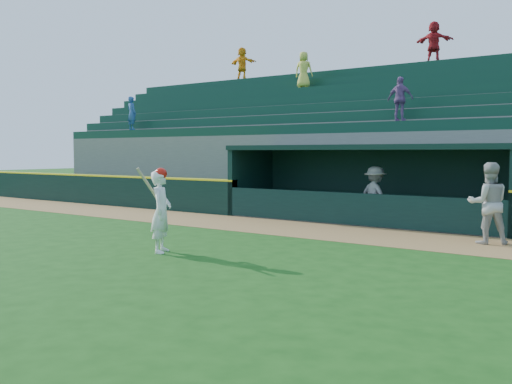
% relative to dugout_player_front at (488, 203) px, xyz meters
% --- Properties ---
extents(ground, '(120.00, 120.00, 0.00)m').
position_rel_dugout_player_front_xyz_m(ground, '(-4.28, -5.29, -0.99)').
color(ground, '#174912').
rests_on(ground, ground).
extents(warning_track, '(40.00, 3.00, 0.01)m').
position_rel_dugout_player_front_xyz_m(warning_track, '(-4.28, -0.39, -0.99)').
color(warning_track, olive).
rests_on(warning_track, ground).
extents(field_wall_left, '(15.50, 0.30, 1.20)m').
position_rel_dugout_player_front_xyz_m(field_wall_left, '(-16.53, 1.26, -0.39)').
color(field_wall_left, black).
rests_on(field_wall_left, ground).
extents(wall_stripe_left, '(15.50, 0.32, 0.06)m').
position_rel_dugout_player_front_xyz_m(wall_stripe_left, '(-16.53, 1.26, 0.24)').
color(wall_stripe_left, yellow).
rests_on(wall_stripe_left, field_wall_left).
extents(dugout_player_front, '(1.20, 1.10, 1.98)m').
position_rel_dugout_player_front_xyz_m(dugout_player_front, '(0.00, 0.00, 0.00)').
color(dugout_player_front, '#A7A7A2').
rests_on(dugout_player_front, ground).
extents(dugout_player_inside, '(1.33, 1.07, 1.79)m').
position_rel_dugout_player_front_xyz_m(dugout_player_inside, '(-3.79, 1.91, -0.10)').
color(dugout_player_inside, gray).
rests_on(dugout_player_inside, ground).
extents(dugout, '(9.40, 2.80, 2.46)m').
position_rel_dugout_player_front_xyz_m(dugout, '(-4.28, 2.72, 0.37)').
color(dugout, slate).
rests_on(dugout, ground).
extents(stands, '(34.50, 6.25, 7.61)m').
position_rel_dugout_player_front_xyz_m(stands, '(-4.28, 7.29, 1.41)').
color(stands, slate).
rests_on(stands, ground).
extents(batter_at_plate, '(0.71, 0.85, 1.90)m').
position_rel_dugout_player_front_xyz_m(batter_at_plate, '(-5.58, -5.48, -0.05)').
color(batter_at_plate, white).
rests_on(batter_at_plate, ground).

